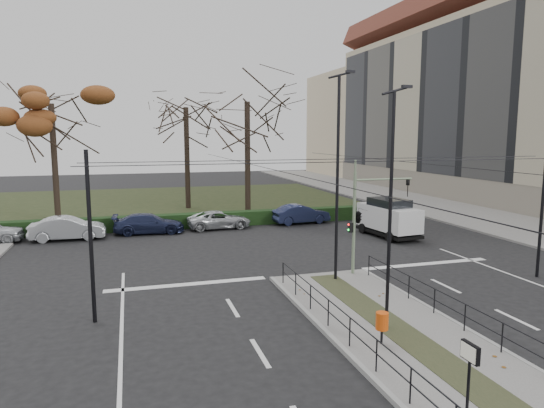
{
  "coord_description": "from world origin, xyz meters",
  "views": [
    {
      "loc": [
        -8.24,
        -15.27,
        6.48
      ],
      "look_at": [
        -1.57,
        7.32,
        3.11
      ],
      "focal_mm": 32.0,
      "sensor_mm": 36.0,
      "label": 1
    }
  ],
  "objects_px": {
    "rust_tree": "(51,104)",
    "bare_tree_center": "(186,115)",
    "traffic_light": "(360,215)",
    "litter_bin": "(382,322)",
    "parked_car_second": "(68,228)",
    "parked_car_third": "(149,224)",
    "parked_car_fourth": "(219,220)",
    "parked_car_fifth": "(301,214)",
    "info_panel": "(469,363)",
    "streetlamp_median_far": "(338,176)",
    "streetlamp_median_near": "(391,208)",
    "bare_tree_near": "(247,110)",
    "white_van": "(389,217)"
  },
  "relations": [
    {
      "from": "traffic_light",
      "to": "info_panel",
      "type": "xyz_separation_m",
      "value": [
        -3.28,
        -11.7,
        -1.16
      ]
    },
    {
      "from": "traffic_light",
      "to": "bare_tree_center",
      "type": "bearing_deg",
      "value": 102.62
    },
    {
      "from": "rust_tree",
      "to": "parked_car_fifth",
      "type": "xyz_separation_m",
      "value": [
        17.33,
        -6.17,
        -8.05
      ]
    },
    {
      "from": "parked_car_second",
      "to": "bare_tree_center",
      "type": "bearing_deg",
      "value": -38.3
    },
    {
      "from": "litter_bin",
      "to": "parked_car_fourth",
      "type": "distance_m",
      "value": 20.48
    },
    {
      "from": "streetlamp_median_near",
      "to": "bare_tree_near",
      "type": "relative_size",
      "value": 0.66
    },
    {
      "from": "info_panel",
      "to": "parked_car_second",
      "type": "distance_m",
      "value": 26.1
    },
    {
      "from": "traffic_light",
      "to": "bare_tree_center",
      "type": "height_order",
      "value": "bare_tree_center"
    },
    {
      "from": "traffic_light",
      "to": "streetlamp_median_near",
      "type": "relative_size",
      "value": 0.59
    },
    {
      "from": "parked_car_fourth",
      "to": "parked_car_fifth",
      "type": "height_order",
      "value": "parked_car_fifth"
    },
    {
      "from": "rust_tree",
      "to": "parked_car_second",
      "type": "bearing_deg",
      "value": -78.49
    },
    {
      "from": "streetlamp_median_near",
      "to": "bare_tree_center",
      "type": "relative_size",
      "value": 0.68
    },
    {
      "from": "parked_car_third",
      "to": "parked_car_fifth",
      "type": "distance_m",
      "value": 10.92
    },
    {
      "from": "parked_car_second",
      "to": "parked_car_third",
      "type": "distance_m",
      "value": 4.96
    },
    {
      "from": "parked_car_third",
      "to": "rust_tree",
      "type": "bearing_deg",
      "value": 46.75
    },
    {
      "from": "streetlamp_median_far",
      "to": "rust_tree",
      "type": "relative_size",
      "value": 0.79
    },
    {
      "from": "traffic_light",
      "to": "white_van",
      "type": "distance_m",
      "value": 9.59
    },
    {
      "from": "parked_car_fourth",
      "to": "parked_car_fifth",
      "type": "bearing_deg",
      "value": -91.45
    },
    {
      "from": "streetlamp_median_near",
      "to": "bare_tree_near",
      "type": "height_order",
      "value": "bare_tree_near"
    },
    {
      "from": "litter_bin",
      "to": "parked_car_fifth",
      "type": "xyz_separation_m",
      "value": [
        4.8,
        20.63,
        -0.15
      ]
    },
    {
      "from": "litter_bin",
      "to": "bare_tree_near",
      "type": "distance_m",
      "value": 25.96
    },
    {
      "from": "parked_car_third",
      "to": "parked_car_fifth",
      "type": "bearing_deg",
      "value": -83.48
    },
    {
      "from": "white_van",
      "to": "parked_car_fourth",
      "type": "bearing_deg",
      "value": 149.88
    },
    {
      "from": "litter_bin",
      "to": "bare_tree_near",
      "type": "height_order",
      "value": "bare_tree_near"
    },
    {
      "from": "rust_tree",
      "to": "parked_car_fifth",
      "type": "height_order",
      "value": "rust_tree"
    },
    {
      "from": "info_panel",
      "to": "streetlamp_median_far",
      "type": "bearing_deg",
      "value": 80.37
    },
    {
      "from": "traffic_light",
      "to": "white_van",
      "type": "relative_size",
      "value": 0.97
    },
    {
      "from": "traffic_light",
      "to": "litter_bin",
      "type": "height_order",
      "value": "traffic_light"
    },
    {
      "from": "traffic_light",
      "to": "bare_tree_center",
      "type": "xyz_separation_m",
      "value": [
        -5.13,
        22.89,
        5.32
      ]
    },
    {
      "from": "parked_car_second",
      "to": "white_van",
      "type": "bearing_deg",
      "value": -102.78
    },
    {
      "from": "rust_tree",
      "to": "bare_tree_center",
      "type": "xyz_separation_m",
      "value": [
        10.21,
        3.31,
        -0.56
      ]
    },
    {
      "from": "white_van",
      "to": "bare_tree_near",
      "type": "height_order",
      "value": "bare_tree_near"
    },
    {
      "from": "streetlamp_median_near",
      "to": "bare_tree_center",
      "type": "height_order",
      "value": "bare_tree_center"
    },
    {
      "from": "parked_car_second",
      "to": "bare_tree_center",
      "type": "relative_size",
      "value": 0.38
    },
    {
      "from": "info_panel",
      "to": "parked_car_second",
      "type": "bearing_deg",
      "value": 113.84
    },
    {
      "from": "traffic_light",
      "to": "parked_car_third",
      "type": "relative_size",
      "value": 1.02
    },
    {
      "from": "rust_tree",
      "to": "parked_car_fourth",
      "type": "bearing_deg",
      "value": -29.57
    },
    {
      "from": "bare_tree_center",
      "to": "rust_tree",
      "type": "bearing_deg",
      "value": -162.02
    },
    {
      "from": "parked_car_third",
      "to": "white_van",
      "type": "distance_m",
      "value": 15.69
    },
    {
      "from": "info_panel",
      "to": "rust_tree",
      "type": "bearing_deg",
      "value": 111.07
    },
    {
      "from": "streetlamp_median_far",
      "to": "white_van",
      "type": "bearing_deg",
      "value": 48.14
    },
    {
      "from": "traffic_light",
      "to": "parked_car_fourth",
      "type": "bearing_deg",
      "value": 107.29
    },
    {
      "from": "streetlamp_median_far",
      "to": "parked_car_fifth",
      "type": "distance_m",
      "value": 14.99
    },
    {
      "from": "info_panel",
      "to": "rust_tree",
      "type": "height_order",
      "value": "rust_tree"
    },
    {
      "from": "streetlamp_median_far",
      "to": "parked_car_fifth",
      "type": "height_order",
      "value": "streetlamp_median_far"
    },
    {
      "from": "parked_car_third",
      "to": "white_van",
      "type": "bearing_deg",
      "value": -106.68
    },
    {
      "from": "litter_bin",
      "to": "parked_car_second",
      "type": "relative_size",
      "value": 0.22
    },
    {
      "from": "litter_bin",
      "to": "info_panel",
      "type": "distance_m",
      "value": 4.59
    },
    {
      "from": "white_van",
      "to": "parked_car_fifth",
      "type": "bearing_deg",
      "value": 122.73
    },
    {
      "from": "litter_bin",
      "to": "parked_car_third",
      "type": "xyz_separation_m",
      "value": [
        -6.1,
        20.02,
        -0.19
      ]
    }
  ]
}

